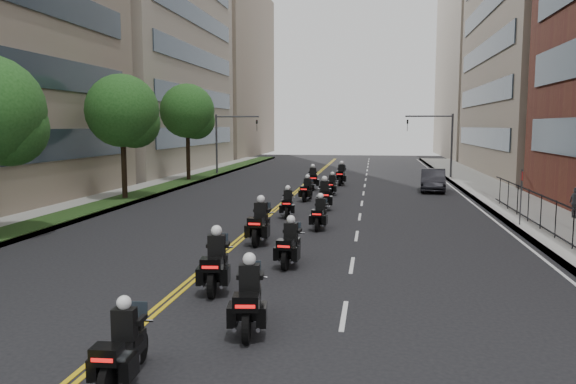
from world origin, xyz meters
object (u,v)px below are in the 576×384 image
motorcycle_11 (341,176)px  pedestrian_c (575,203)px  motorcycle_8 (307,190)px  motorcycle_3 (290,246)px  motorcycle_5 (320,215)px  motorcycle_10 (313,179)px  motorcycle_9 (332,186)px  motorcycle_6 (288,205)px  parked_sedan (433,180)px  motorcycle_1 (249,301)px  motorcycle_0 (123,349)px  motorcycle_2 (216,265)px  motorcycle_4 (260,224)px  motorcycle_7 (324,196)px

motorcycle_11 → pedestrian_c: motorcycle_11 is taller
motorcycle_8 → motorcycle_3: bearing=-79.0°
motorcycle_5 → motorcycle_10: motorcycle_10 is taller
motorcycle_9 → motorcycle_5: bearing=-83.9°
motorcycle_9 → motorcycle_11: (0.25, 6.32, 0.13)m
motorcycle_6 → parked_sedan: motorcycle_6 is taller
motorcycle_11 → motorcycle_8: bearing=-95.6°
motorcycle_1 → pedestrian_c: (12.35, 16.66, 0.20)m
motorcycle_10 → motorcycle_0: bearing=-97.6°
motorcycle_2 → motorcycle_4: bearing=83.5°
motorcycle_4 → pedestrian_c: bearing=28.3°
motorcycle_3 → motorcycle_9: size_ratio=1.07×
motorcycle_0 → motorcycle_9: motorcycle_0 is taller
motorcycle_2 → motorcycle_10: bearing=83.0°
motorcycle_6 → motorcycle_10: size_ratio=0.87×
motorcycle_1 → motorcycle_7: size_ratio=0.95×
motorcycle_6 → motorcycle_3: bearing=-85.8°
parked_sedan → pedestrian_c: size_ratio=3.16×
motorcycle_6 → motorcycle_10: (-0.06, 12.35, 0.10)m
motorcycle_8 → parked_sedan: bearing=44.4°
motorcycle_6 → motorcycle_10: bearing=85.3°
parked_sedan → motorcycle_2: bearing=-103.3°
motorcycle_2 → motorcycle_9: bearing=78.9°
motorcycle_6 → motorcycle_1: bearing=-89.4°
motorcycle_3 → pedestrian_c: size_ratio=1.51×
motorcycle_3 → motorcycle_6: motorcycle_3 is taller
motorcycle_8 → motorcycle_11: 9.58m
motorcycle_3 → parked_sedan: 23.45m
motorcycle_4 → motorcycle_7: motorcycle_4 is taller
motorcycle_5 → motorcycle_7: motorcycle_7 is taller
motorcycle_8 → pedestrian_c: pedestrian_c is taller
parked_sedan → motorcycle_7: bearing=-119.5°
motorcycle_1 → motorcycle_11: motorcycle_11 is taller
motorcycle_2 → motorcycle_5: 9.95m
motorcycle_4 → motorcycle_0: bearing=-89.4°
parked_sedan → pedestrian_c: (5.50, -11.79, 0.12)m
motorcycle_11 → parked_sedan: motorcycle_11 is taller
motorcycle_11 → motorcycle_3: bearing=-86.8°
pedestrian_c → motorcycle_9: bearing=41.2°
pedestrian_c → motorcycle_11: bearing=25.0°
motorcycle_0 → pedestrian_c: size_ratio=1.42×
pedestrian_c → motorcycle_10: bearing=36.4°
motorcycle_0 → motorcycle_4: motorcycle_4 is taller
motorcycle_4 → motorcycle_9: 15.91m
motorcycle_0 → motorcycle_1: motorcycle_1 is taller
motorcycle_4 → motorcycle_8: motorcycle_4 is taller
motorcycle_5 → pedestrian_c: bearing=22.4°
motorcycle_3 → motorcycle_5: 6.69m
motorcycle_2 → motorcycle_1: bearing=-68.4°
pedestrian_c → motorcycle_7: bearing=66.7°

